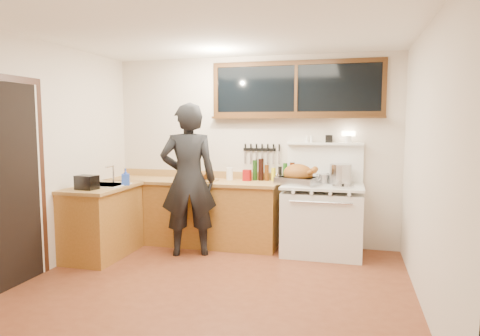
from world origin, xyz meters
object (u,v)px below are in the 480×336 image
(vintage_stove, at_px, (322,218))
(roast_turkey, at_px, (298,176))
(man, at_px, (189,180))
(cutting_board, at_px, (201,177))

(vintage_stove, relative_size, roast_turkey, 2.62)
(man, bearing_deg, vintage_stove, 15.47)
(man, relative_size, cutting_board, 4.34)
(man, relative_size, roast_turkey, 3.22)
(vintage_stove, bearing_deg, man, -164.53)
(man, height_order, cutting_board, man)
(cutting_board, relative_size, roast_turkey, 0.74)
(vintage_stove, height_order, cutting_board, vintage_stove)
(cutting_board, distance_m, roast_turkey, 1.33)
(man, distance_m, roast_turkey, 1.41)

